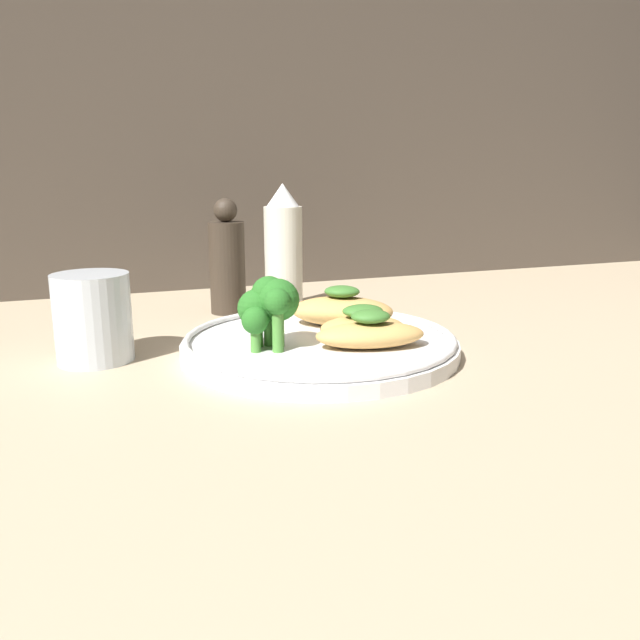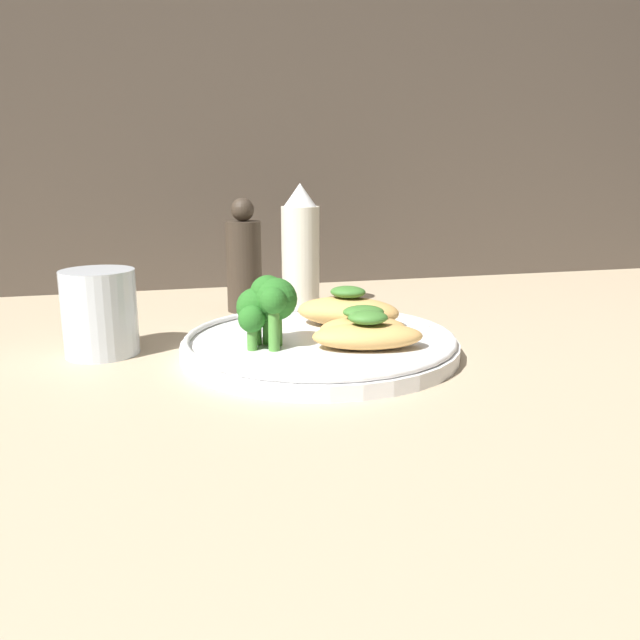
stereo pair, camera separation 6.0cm
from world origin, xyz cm
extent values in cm
cube|color=tan|center=(0.00, 0.00, -0.50)|extent=(180.00, 180.00, 1.00)
cylinder|color=white|center=(0.00, 0.00, 0.70)|extent=(26.79, 26.79, 1.40)
torus|color=white|center=(0.00, 0.00, 1.70)|extent=(26.19, 26.19, 0.60)
ellipsoid|color=tan|center=(3.50, -3.96, 2.56)|extent=(10.96, 6.55, 2.32)
ellipsoid|color=#3D752D|center=(3.50, -3.96, 4.34)|extent=(4.18, 3.61, 1.24)
ellipsoid|color=tan|center=(4.13, -0.80, 2.47)|extent=(8.90, 6.47, 2.14)
ellipsoid|color=#3D752D|center=(4.13, -0.80, 4.15)|extent=(4.28, 3.54, 1.20)
ellipsoid|color=tan|center=(4.31, 4.93, 2.91)|extent=(12.39, 10.36, 3.01)
ellipsoid|color=#3D752D|center=(4.31, 4.93, 5.03)|extent=(4.70, 4.39, 1.23)
cylinder|color=#4C8E38|center=(-4.42, -0.81, 2.93)|extent=(1.08, 1.08, 3.06)
sphere|color=#286B23|center=(-4.42, -0.81, 5.85)|extent=(3.95, 3.95, 3.95)
cylinder|color=#4C8E38|center=(-5.04, 0.17, 3.28)|extent=(1.10, 1.10, 3.76)
sphere|color=#286B23|center=(-5.04, 0.17, 6.32)|extent=(3.31, 3.31, 3.31)
cylinder|color=#4C8E38|center=(-6.23, -0.48, 2.59)|extent=(1.05, 1.05, 2.37)
sphere|color=#286B23|center=(-6.23, -0.48, 5.03)|extent=(3.59, 3.59, 3.59)
cylinder|color=#4C8E38|center=(-6.86, -1.77, 2.43)|extent=(0.91, 0.91, 2.06)
sphere|color=#286B23|center=(-6.86, -1.77, 4.32)|extent=(2.47, 2.47, 2.47)
cylinder|color=#4C8E38|center=(-4.95, -2.41, 3.30)|extent=(1.04, 1.04, 3.80)
sphere|color=#286B23|center=(-4.95, -2.41, 6.05)|extent=(2.43, 2.43, 2.43)
cylinder|color=silver|center=(2.89, 21.18, 6.52)|extent=(4.84, 4.84, 13.03)
cone|color=white|center=(2.89, 21.18, 14.46)|extent=(4.12, 4.12, 2.87)
cylinder|color=#382D23|center=(-4.40, 21.18, 5.65)|extent=(4.41, 4.41, 11.31)
sphere|color=#382D23|center=(-4.40, 21.18, 12.74)|extent=(2.87, 2.87, 2.87)
cylinder|color=silver|center=(-20.49, 5.34, 4.13)|extent=(6.99, 6.99, 8.26)
camera|label=1|loc=(-20.32, -54.69, 17.40)|focal=35.00mm
camera|label=2|loc=(-14.61, -56.49, 17.40)|focal=35.00mm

